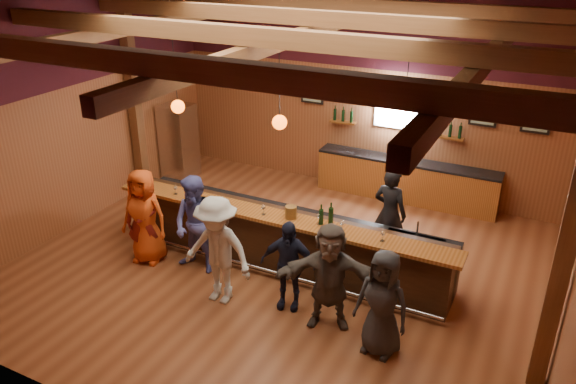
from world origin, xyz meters
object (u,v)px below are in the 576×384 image
bottle_a (321,216)px  customer_white (218,251)px  customer_brown (330,276)px  bartender (390,213)px  customer_navy (288,265)px  customer_dark (382,303)px  customer_redvest (142,222)px  ice_bucket (291,212)px  customer_orange (145,216)px  customer_denim (197,225)px  stainless_fridge (179,141)px  back_bar_cabinet (406,180)px  bar_counter (285,238)px

bottle_a → customer_white: bearing=-135.5°
customer_brown → bartender: bearing=66.2°
customer_navy → customer_dark: 1.68m
bartender → bottle_a: (-0.76, -1.36, 0.38)m
customer_white → customer_brown: (1.82, 0.22, -0.06)m
customer_redvest → customer_navy: 2.93m
ice_bucket → bottle_a: size_ratio=0.60×
customer_orange → customer_denim: bearing=-1.2°
stainless_fridge → customer_denim: stainless_fridge is taller
back_bar_cabinet → customer_white: (-1.62, -5.05, 0.44)m
stainless_fridge → ice_bucket: size_ratio=8.50×
customer_white → customer_brown: size_ratio=1.08×
customer_orange → customer_redvest: 0.11m
customer_redvest → customer_brown: customer_brown is taller
customer_denim → bottle_a: 2.18m
back_bar_cabinet → stainless_fridge: size_ratio=2.22×
customer_denim → customer_brown: 2.67m
customer_navy → customer_brown: customer_brown is taller
back_bar_cabinet → customer_orange: size_ratio=2.27×
stainless_fridge → customer_dark: 7.51m
customer_white → bartender: bearing=52.4°
customer_orange → customer_navy: (2.91, -0.12, -0.12)m
customer_white → ice_bucket: customer_white is taller
bartender → bottle_a: size_ratio=4.90×
customer_redvest → customer_white: bearing=-28.9°
back_bar_cabinet → customer_brown: (0.19, -4.83, 0.38)m
customer_white → customer_dark: bearing=-0.2°
customer_orange → customer_redvest: customer_orange is taller
customer_navy → bartender: (0.94, 2.22, 0.11)m
customer_orange → bartender: bearing=20.2°
bar_counter → customer_white: 1.59m
customer_denim → customer_white: 1.02m
stainless_fridge → customer_white: size_ratio=0.98×
customer_denim → customer_brown: bearing=-5.2°
back_bar_cabinet → customer_navy: size_ratio=2.64×
bar_counter → ice_bucket: bearing=-48.2°
customer_redvest → customer_denim: customer_denim is taller
customer_redvest → customer_dark: customer_dark is taller
customer_denim → customer_navy: bearing=-4.5°
customer_redvest → customer_navy: customer_redvest is taller
back_bar_cabinet → customer_dark: size_ratio=2.47×
customer_orange → customer_brown: customer_orange is taller
customer_redvest → stainless_fridge: bearing=100.9°
customer_redvest → customer_orange: bearing=56.2°
stainless_fridge → customer_denim: size_ratio=1.01×
customer_orange → customer_white: size_ratio=0.96×
customer_denim → customer_dark: 3.58m
stainless_fridge → customer_orange: (1.83, -3.46, -0.02)m
stainless_fridge → customer_white: 5.38m
bottle_a → customer_dark: bearing=-40.0°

